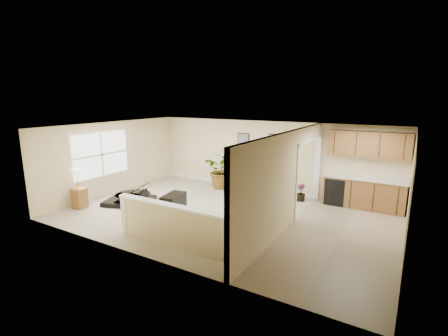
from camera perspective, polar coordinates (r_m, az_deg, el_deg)
The scene contains 20 objects.
floor at distance 9.39m, azimuth 0.12°, elevation -8.31°, with size 9.00×9.00×0.00m, color #BFAD95.
back_wall at distance 11.66m, azimuth 7.61°, elevation 2.04°, with size 9.00×0.04×2.50m, color beige.
front_wall at distance 6.71m, azimuth -13.02°, elevation -5.88°, with size 9.00×0.04×2.50m, color beige.
left_wall at distance 11.90m, azimuth -18.92°, elevation 1.69°, with size 0.04×6.00×2.50m, color beige.
right_wall at distance 7.86m, azimuth 29.85°, elevation -4.55°, with size 0.04×6.00×2.50m, color beige.
ceiling at distance 8.82m, azimuth 0.13°, elevation 7.07°, with size 9.00×6.00×0.04m, color silver.
kitchen_vinyl at distance 8.37m, azimuth 19.49°, elevation -11.68°, with size 2.70×6.00×0.01m, color tan.
interior_partition at distance 8.53m, azimuth 11.50°, elevation -2.11°, with size 0.18×5.99×2.50m.
pony_half_wall at distance 7.40m, azimuth -8.54°, elevation -9.97°, with size 3.42×0.22×1.00m.
left_window at distance 11.55m, azimuth -20.81°, elevation 2.25°, with size 0.05×2.15×1.45m, color white.
wall_art_left at distance 11.95m, azimuth 3.42°, elevation 4.81°, with size 0.48×0.04×0.58m.
wall_mirror at distance 11.44m, azimuth 9.02°, elevation 4.59°, with size 0.55×0.04×0.55m.
kitchen_cabinets at distance 10.67m, azimuth 22.93°, elevation -1.88°, with size 2.36×0.65×2.33m.
piano at distance 10.82m, azimuth -16.06°, elevation -2.99°, with size 1.89×1.87×1.30m.
piano_bench at distance 9.58m, azimuth -8.86°, elevation -6.23°, with size 0.43×0.85×0.57m, color black.
loveseat at distance 11.52m, azimuth 7.75°, elevation -2.97°, with size 1.65×1.29×0.77m.
accent_table at distance 11.64m, azimuth 1.09°, elevation -1.69°, with size 0.53×0.53×0.77m.
palm_plant at distance 11.98m, azimuth -0.28°, elevation -0.41°, with size 1.23×1.07×1.37m.
small_plant at distance 10.88m, azimuth 13.30°, elevation -4.42°, with size 0.40×0.40×0.56m.
lamp_stand at distance 10.79m, azimuth -24.17°, elevation -3.82°, with size 0.38×0.38×1.21m.
Camera 1 is at (4.44, -7.58, 3.31)m, focal length 26.00 mm.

